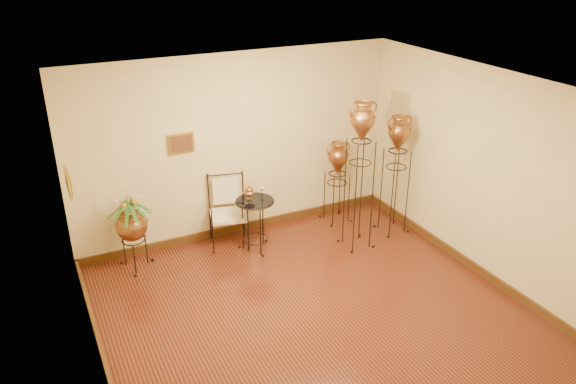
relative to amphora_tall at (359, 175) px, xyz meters
name	(u,v)px	position (x,y,z in m)	size (l,w,h in m)	color
ground	(316,317)	(-1.39, -1.30, -1.14)	(5.00, 5.00, 0.00)	#552914
room_shell	(319,187)	(-1.39, -1.29, 0.59)	(5.02, 5.02, 2.81)	#CAB682
amphora_tall	(359,175)	(0.00, 0.00, 0.00)	(0.47, 0.47, 2.24)	black
amphora_mid	(396,174)	(0.76, 0.16, -0.19)	(0.52, 0.52, 1.89)	black
amphora_short	(337,182)	(0.16, 0.85, -0.46)	(0.43, 0.43, 1.36)	black
planter_urn	(131,222)	(-3.11, 0.82, -0.44)	(0.80, 0.80, 1.26)	black
armchair	(228,213)	(-1.70, 0.85, -0.61)	(0.72, 0.69, 1.06)	black
side_table	(255,224)	(-1.40, 0.55, -0.72)	(0.70, 0.70, 1.01)	black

